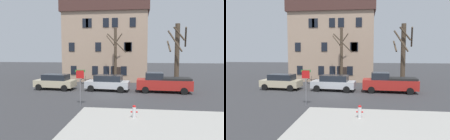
{
  "view_description": "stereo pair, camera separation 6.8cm",
  "coord_description": "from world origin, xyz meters",
  "views": [
    {
      "loc": [
        2.78,
        -19.35,
        4.12
      ],
      "look_at": [
        -0.1,
        3.25,
        2.14
      ],
      "focal_mm": 33.46,
      "sensor_mm": 36.0,
      "label": 1
    },
    {
      "loc": [
        2.85,
        -19.34,
        4.12
      ],
      "look_at": [
        -0.1,
        3.25,
        2.14
      ],
      "focal_mm": 33.46,
      "sensor_mm": 36.0,
      "label": 2
    }
  ],
  "objects": [
    {
      "name": "building_main",
      "position": [
        -1.94,
        11.61,
        5.97
      ],
      "size": [
        12.22,
        6.71,
        11.73
      ],
      "color": "tan",
      "rests_on": "ground_plane"
    },
    {
      "name": "tree_bare_near",
      "position": [
        -0.1,
        6.59,
        3.72
      ],
      "size": [
        2.55,
        2.29,
        7.04
      ],
      "color": "#4C3D2D",
      "rests_on": "ground_plane"
    },
    {
      "name": "tree_bare_mid",
      "position": [
        7.36,
        6.54,
        4.0
      ],
      "size": [
        2.45,
        2.26,
        7.48
      ],
      "color": "#4C3D2D",
      "rests_on": "ground_plane"
    },
    {
      "name": "bicycle_leaning",
      "position": [
        -3.79,
        6.57,
        0.37
      ],
      "size": [
        1.73,
        0.39,
        1.03
      ],
      "color": "black",
      "rests_on": "ground_plane"
    },
    {
      "name": "car_silver_wagon",
      "position": [
        -0.43,
        2.4,
        0.87
      ],
      "size": [
        4.75,
        2.45,
        1.66
      ],
      "color": "#B7BABF",
      "rests_on": "ground_plane"
    },
    {
      "name": "street_sign_pole",
      "position": [
        -1.57,
        -4.2,
        1.94
      ],
      "size": [
        0.76,
        0.07,
        2.78
      ],
      "color": "slate",
      "rests_on": "ground_plane"
    },
    {
      "name": "fire_hydrant",
      "position": [
        2.55,
        -6.89,
        0.53
      ],
      "size": [
        0.42,
        0.22,
        0.79
      ],
      "color": "silver",
      "rests_on": "sidewalk_slab"
    },
    {
      "name": "sidewalk_slab",
      "position": [
        4.23,
        -7.89,
        0.06
      ],
      "size": [
        10.67,
        6.05,
        0.12
      ],
      "primitive_type": "cube",
      "color": "#A8A59E",
      "rests_on": "ground_plane"
    },
    {
      "name": "ground_plane",
      "position": [
        0.0,
        0.0,
        0.0
      ],
      "size": [
        120.0,
        120.0,
        0.0
      ],
      "primitive_type": "plane",
      "color": "#38383A"
    },
    {
      "name": "pickup_truck_red",
      "position": [
        5.32,
        2.28,
        0.97
      ],
      "size": [
        5.53,
        2.33,
        2.01
      ],
      "color": "#AD231E",
      "rests_on": "ground_plane"
    },
    {
      "name": "car_beige_wagon",
      "position": [
        -6.27,
        2.41,
        0.88
      ],
      "size": [
        4.49,
        2.32,
        1.68
      ],
      "color": "#C6B793",
      "rests_on": "ground_plane"
    }
  ]
}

